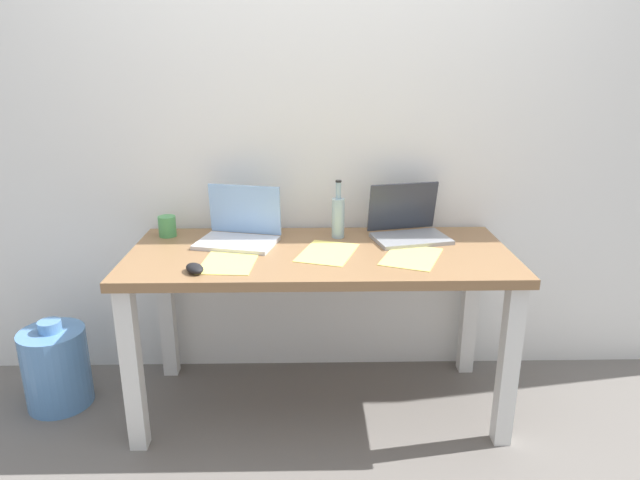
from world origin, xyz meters
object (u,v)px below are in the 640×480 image
laptop_right (408,227)px  computer_mouse (195,268)px  water_cooler_jug (56,367)px  laptop_left (240,231)px  coffee_mug (167,226)px  beer_bottle (338,216)px  desk (320,275)px

laptop_right → computer_mouse: (-0.89, -0.42, -0.04)m
water_cooler_jug → laptop_left: bearing=7.0°
coffee_mug → beer_bottle: bearing=-2.4°
computer_mouse → water_cooler_jug: bearing=127.7°
computer_mouse → laptop_right: bearing=-6.6°
laptop_left → water_cooler_jug: bearing=-173.0°
beer_bottle → coffee_mug: beer_bottle is taller
beer_bottle → computer_mouse: beer_bottle is taller
laptop_left → coffee_mug: (-0.34, 0.09, -0.00)m
beer_bottle → water_cooler_jug: beer_bottle is taller
desk → coffee_mug: coffee_mug is taller
computer_mouse → coffee_mug: size_ratio=1.05×
laptop_right → water_cooler_jug: (-1.62, -0.15, -0.62)m
desk → beer_bottle: size_ratio=6.11×
computer_mouse → water_cooler_jug: size_ratio=0.24×
laptop_right → laptop_left: bearing=-176.7°
beer_bottle → desk: bearing=-114.0°
laptop_left → laptop_right: size_ratio=1.03×
water_cooler_jug → computer_mouse: bearing=-20.4°
laptop_left → coffee_mug: 0.36m
laptop_left → coffee_mug: size_ratio=4.06×
laptop_left → computer_mouse: (-0.13, -0.38, -0.04)m
laptop_right → coffee_mug: size_ratio=3.95×
laptop_left → computer_mouse: size_ratio=3.86×
desk → laptop_left: 0.41m
desk → computer_mouse: size_ratio=16.32×
coffee_mug → laptop_right: bearing=-2.5°
desk → beer_bottle: beer_bottle is taller
desk → computer_mouse: bearing=-153.6°
laptop_left → laptop_right: same height
laptop_right → water_cooler_jug: laptop_right is taller
laptop_left → water_cooler_jug: (-0.86, -0.11, -0.62)m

